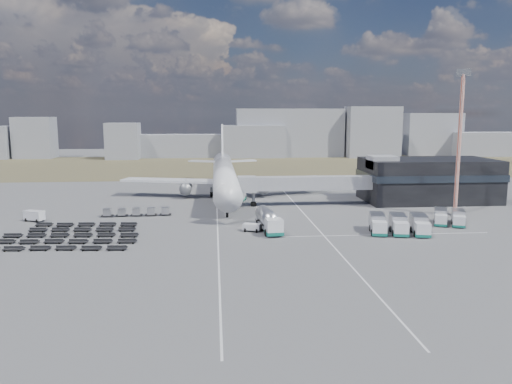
{
  "coord_description": "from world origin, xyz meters",
  "views": [
    {
      "loc": [
        -2.41,
        -89.21,
        20.57
      ],
      "look_at": [
        6.36,
        15.53,
        4.0
      ],
      "focal_mm": 35.0,
      "sensor_mm": 36.0,
      "label": 1
    }
  ],
  "objects": [
    {
      "name": "jet_bridge",
      "position": [
        15.9,
        20.42,
        5.05
      ],
      "size": [
        30.3,
        3.8,
        7.05
      ],
      "color": "#939399",
      "rests_on": "ground"
    },
    {
      "name": "skyline",
      "position": [
        13.59,
        148.21,
        8.92
      ],
      "size": [
        296.3,
        22.7,
        23.83
      ],
      "color": "gray",
      "rests_on": "ground"
    },
    {
      "name": "service_trucks_near",
      "position": [
        29.28,
        -7.16,
        1.59
      ],
      "size": [
        10.9,
        9.1,
        2.92
      ],
      "rotation": [
        0.0,
        0.0,
        -0.21
      ],
      "color": "white",
      "rests_on": "ground"
    },
    {
      "name": "catering_truck",
      "position": [
        3.28,
        26.85,
        1.49
      ],
      "size": [
        3.91,
        6.74,
        2.91
      ],
      "rotation": [
        0.0,
        0.0,
        -0.22
      ],
      "color": "white",
      "rests_on": "ground"
    },
    {
      "name": "baggage_dollies",
      "position": [
        -26.65,
        -5.54,
        0.35
      ],
      "size": [
        23.92,
        19.1,
        0.7
      ],
      "rotation": [
        0.0,
        0.0,
        -0.06
      ],
      "color": "black",
      "rests_on": "ground"
    },
    {
      "name": "fuel_tanker",
      "position": [
        7.04,
        -3.23,
        1.84
      ],
      "size": [
        4.04,
        11.61,
        3.67
      ],
      "rotation": [
        0.0,
        0.0,
        0.1
      ],
      "color": "white",
      "rests_on": "ground"
    },
    {
      "name": "lane_markings",
      "position": [
        9.77,
        3.0,
        0.01
      ],
      "size": [
        47.12,
        110.0,
        0.01
      ],
      "color": "silver",
      "rests_on": "ground"
    },
    {
      "name": "utility_van",
      "position": [
        -37.16,
        8.09,
        1.05
      ],
      "size": [
        4.23,
        3.21,
        2.1
      ],
      "primitive_type": "cube",
      "rotation": [
        0.0,
        0.0,
        -0.44
      ],
      "color": "white",
      "rests_on": "ground"
    },
    {
      "name": "uld_row",
      "position": [
        -18.28,
        11.43,
        0.91
      ],
      "size": [
        13.94,
        2.06,
        1.52
      ],
      "rotation": [
        0.0,
        0.0,
        0.04
      ],
      "color": "black",
      "rests_on": "ground"
    },
    {
      "name": "airliner",
      "position": [
        0.0,
        32.38,
        5.29
      ],
      "size": [
        51.59,
        64.53,
        17.62
      ],
      "color": "white",
      "rests_on": "ground"
    },
    {
      "name": "floodlight_mast",
      "position": [
        46.54,
        7.19,
        14.64
      ],
      "size": [
        2.74,
        2.26,
        29.22
      ],
      "rotation": [
        0.0,
        0.0,
        -0.43
      ],
      "color": "#CE4221",
      "rests_on": "ground"
    },
    {
      "name": "service_trucks_far",
      "position": [
        41.25,
        -1.28,
        1.39
      ],
      "size": [
        7.38,
        7.92,
        2.55
      ],
      "rotation": [
        0.0,
        0.0,
        -0.41
      ],
      "color": "white",
      "rests_on": "ground"
    },
    {
      "name": "terminal",
      "position": [
        47.77,
        23.96,
        5.25
      ],
      "size": [
        30.4,
        16.4,
        11.0
      ],
      "color": "black",
      "rests_on": "ground"
    },
    {
      "name": "pushback_tug",
      "position": [
        4.0,
        -3.63,
        0.69
      ],
      "size": [
        3.39,
        2.57,
        1.38
      ],
      "primitive_type": "cube",
      "rotation": [
        0.0,
        0.0,
        -0.33
      ],
      "color": "white",
      "rests_on": "ground"
    },
    {
      "name": "grass_strip",
      "position": [
        0.0,
        110.0,
        0.01
      ],
      "size": [
        420.0,
        90.0,
        0.01
      ],
      "primitive_type": "cube",
      "color": "brown",
      "rests_on": "ground"
    },
    {
      "name": "ground",
      "position": [
        0.0,
        0.0,
        0.0
      ],
      "size": [
        420.0,
        420.0,
        0.0
      ],
      "primitive_type": "plane",
      "color": "#565659",
      "rests_on": "ground"
    }
  ]
}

